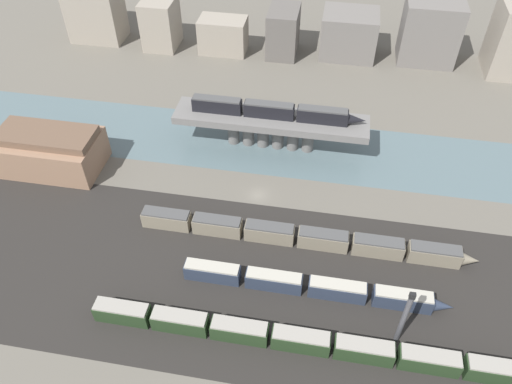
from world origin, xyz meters
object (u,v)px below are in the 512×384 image
Objects in this scene: train_yard_far at (302,237)px; train_yard_near at (308,341)px; signal_tower at (404,318)px; train_on_bridge at (275,111)px; train_yard_mid at (312,286)px; warehouse_building at (51,150)px.

train_yard_near is at bearing -81.50° from train_yard_far.
signal_tower reaches higher than train_yard_far.
train_on_bridge is at bearing 108.76° from train_yard_far.
train_yard_far is at bearing 134.42° from signal_tower.
signal_tower is at bearing -25.32° from train_yard_mid.
warehouse_building is (-51.56, -16.84, -6.02)m from train_on_bridge.
train_yard_far is 3.01× the size of warehouse_building.
train_yard_far reaches higher than train_yard_near.
train_yard_mid is at bearing -21.83° from warehouse_building.
signal_tower reaches higher than train_yard_near.
signal_tower is at bearing -45.58° from train_yard_far.
train_yard_near is 11.71m from train_yard_mid.
train_yard_near is 23.89m from train_yard_far.
warehouse_building is at bearing 158.17° from train_yard_mid.
train_yard_mid is 3.60× the size of signal_tower.
train_on_bridge is 57.21m from train_yard_near.
warehouse_building is (-62.12, 14.24, 2.92)m from train_yard_far.
train_yard_near is at bearing -88.38° from train_yard_mid.
train_yard_far is 4.92× the size of signal_tower.
train_yard_far is at bearing -12.92° from warehouse_building.
signal_tower reaches higher than warehouse_building.
signal_tower is (15.49, 4.22, 5.08)m from train_yard_near.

